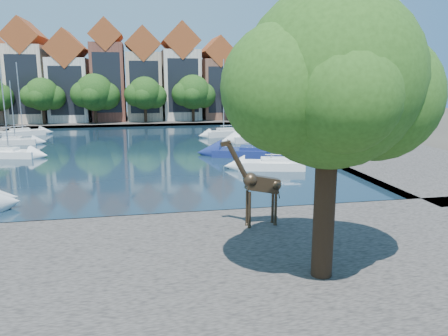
% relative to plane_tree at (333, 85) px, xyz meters
% --- Properties ---
extents(ground, '(160.00, 160.00, 0.00)m').
position_rel_plane_tree_xyz_m(ground, '(-7.62, 9.01, -7.67)').
color(ground, '#38332B').
rests_on(ground, ground).
extents(water_basin, '(38.00, 50.00, 0.08)m').
position_rel_plane_tree_xyz_m(water_basin, '(-7.62, 33.01, -7.63)').
color(water_basin, black).
rests_on(water_basin, ground).
extents(near_quay, '(50.00, 14.00, 0.50)m').
position_rel_plane_tree_xyz_m(near_quay, '(-7.62, 2.01, -7.42)').
color(near_quay, '#544E49').
rests_on(near_quay, ground).
extents(far_quay, '(60.00, 16.00, 0.50)m').
position_rel_plane_tree_xyz_m(far_quay, '(-7.62, 65.01, -7.42)').
color(far_quay, '#544E49').
rests_on(far_quay, ground).
extents(right_quay, '(14.00, 52.00, 0.50)m').
position_rel_plane_tree_xyz_m(right_quay, '(17.38, 33.01, -7.42)').
color(right_quay, '#544E49').
rests_on(right_quay, ground).
extents(plane_tree, '(8.32, 6.40, 10.62)m').
position_rel_plane_tree_xyz_m(plane_tree, '(0.00, 0.00, 0.00)').
color(plane_tree, '#332114').
rests_on(plane_tree, near_quay).
extents(townhouse_west_mid, '(5.94, 9.18, 16.79)m').
position_rel_plane_tree_xyz_m(townhouse_west_mid, '(-24.62, 64.99, 0.56)').
color(townhouse_west_mid, beige).
rests_on(townhouse_west_mid, far_quay).
extents(townhouse_west_inner, '(6.43, 9.18, 15.15)m').
position_rel_plane_tree_xyz_m(townhouse_west_inner, '(-18.12, 64.99, -0.32)').
color(townhouse_west_inner, silver).
rests_on(townhouse_west_inner, far_quay).
extents(townhouse_center, '(5.44, 9.18, 16.93)m').
position_rel_plane_tree_xyz_m(townhouse_center, '(-11.62, 64.99, 0.69)').
color(townhouse_center, brown).
rests_on(townhouse_center, far_quay).
extents(townhouse_east_inner, '(5.94, 9.18, 15.79)m').
position_rel_plane_tree_xyz_m(townhouse_east_inner, '(-5.62, 64.99, 0.06)').
color(townhouse_east_inner, tan).
rests_on(townhouse_east_inner, far_quay).
extents(townhouse_east_mid, '(6.43, 9.18, 16.65)m').
position_rel_plane_tree_xyz_m(townhouse_east_mid, '(0.88, 64.99, 0.43)').
color(townhouse_east_mid, beige).
rests_on(townhouse_east_mid, far_quay).
extents(townhouse_east_end, '(5.44, 9.18, 14.43)m').
position_rel_plane_tree_xyz_m(townhouse_east_end, '(7.38, 64.99, -0.56)').
color(townhouse_east_end, brown).
rests_on(townhouse_east_end, far_quay).
extents(far_tree_west, '(6.76, 5.20, 7.36)m').
position_rel_plane_tree_xyz_m(far_tree_west, '(-21.52, 59.50, -2.60)').
color(far_tree_west, '#332114').
rests_on(far_tree_west, far_quay).
extents(far_tree_mid_west, '(7.80, 6.00, 8.00)m').
position_rel_plane_tree_xyz_m(far_tree_mid_west, '(-13.51, 59.50, -2.38)').
color(far_tree_mid_west, '#332114').
rests_on(far_tree_mid_west, far_quay).
extents(far_tree_mid_east, '(7.02, 5.40, 7.52)m').
position_rel_plane_tree_xyz_m(far_tree_mid_east, '(-5.52, 59.50, -2.54)').
color(far_tree_mid_east, '#332114').
rests_on(far_tree_mid_east, far_quay).
extents(far_tree_east, '(7.54, 5.80, 7.84)m').
position_rel_plane_tree_xyz_m(far_tree_east, '(2.49, 59.50, -2.43)').
color(far_tree_east, '#332114').
rests_on(far_tree_east, far_quay).
extents(far_tree_far_east, '(6.76, 5.20, 7.36)m').
position_rel_plane_tree_xyz_m(far_tree_far_east, '(10.48, 59.50, -2.60)').
color(far_tree_far_east, '#332114').
rests_on(far_tree_far_east, far_quay).
extents(giraffe_statue, '(3.13, 0.68, 4.47)m').
position_rel_plane_tree_xyz_m(giraffe_statue, '(-1.01, 6.00, -4.98)').
color(giraffe_statue, '#35281A').
rests_on(giraffe_statue, near_quay).
extents(sailboat_left_c, '(5.76, 3.13, 10.46)m').
position_rel_plane_tree_xyz_m(sailboat_left_c, '(-19.62, 31.59, -7.05)').
color(sailboat_left_c, white).
rests_on(sailboat_left_c, water_basin).
extents(sailboat_left_d, '(4.79, 1.70, 7.46)m').
position_rel_plane_tree_xyz_m(sailboat_left_d, '(-21.24, 40.56, -7.09)').
color(sailboat_left_d, silver).
rests_on(sailboat_left_d, water_basin).
extents(sailboat_left_e, '(5.82, 4.00, 9.79)m').
position_rel_plane_tree_xyz_m(sailboat_left_e, '(-22.36, 48.78, -7.04)').
color(sailboat_left_e, silver).
rests_on(sailboat_left_e, water_basin).
extents(sailboat_right_a, '(5.97, 3.22, 10.94)m').
position_rel_plane_tree_xyz_m(sailboat_right_a, '(4.38, 21.10, -7.03)').
color(sailboat_right_a, white).
rests_on(sailboat_right_a, water_basin).
extents(sailboat_right_b, '(8.38, 5.22, 10.68)m').
position_rel_plane_tree_xyz_m(sailboat_right_b, '(4.38, 27.52, -7.05)').
color(sailboat_right_b, navy).
rests_on(sailboat_right_b, water_basin).
extents(sailboat_right_c, '(6.95, 4.01, 10.83)m').
position_rel_plane_tree_xyz_m(sailboat_right_c, '(7.38, 37.76, -6.98)').
color(sailboat_right_c, silver).
rests_on(sailboat_right_c, water_basin).
extents(sailboat_right_d, '(5.34, 2.93, 10.15)m').
position_rel_plane_tree_xyz_m(sailboat_right_d, '(4.38, 42.77, -6.96)').
color(sailboat_right_d, silver).
rests_on(sailboat_right_d, water_basin).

